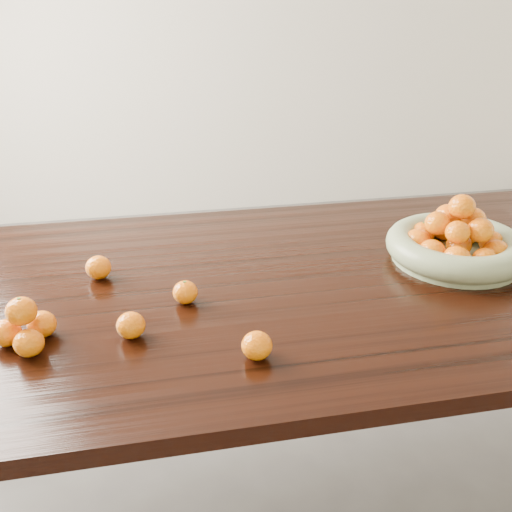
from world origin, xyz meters
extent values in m
plane|color=#514F4C|center=(0.00, 0.00, 0.00)|extent=(5.00, 5.00, 0.00)
cube|color=black|center=(0.00, 0.00, 0.73)|extent=(2.00, 1.00, 0.04)
cube|color=black|center=(0.93, 0.43, 0.35)|extent=(0.08, 0.08, 0.71)
cylinder|color=gray|center=(0.50, 0.02, 0.76)|extent=(0.33, 0.33, 0.02)
torus|color=gray|center=(0.50, 0.02, 0.79)|extent=(0.36, 0.36, 0.07)
ellipsoid|color=#D96A06|center=(0.59, 0.02, 0.80)|extent=(0.06, 0.06, 0.06)
ellipsoid|color=#D96A06|center=(0.56, 0.08, 0.80)|extent=(0.06, 0.06, 0.06)
ellipsoid|color=#D96A06|center=(0.52, 0.12, 0.80)|extent=(0.07, 0.07, 0.07)
ellipsoid|color=#D96A06|center=(0.44, 0.10, 0.80)|extent=(0.07, 0.07, 0.06)
ellipsoid|color=#D96A06|center=(0.40, 0.05, 0.80)|extent=(0.07, 0.07, 0.07)
ellipsoid|color=#D96A06|center=(0.41, -0.02, 0.80)|extent=(0.07, 0.07, 0.07)
ellipsoid|color=#D96A06|center=(0.45, -0.07, 0.80)|extent=(0.07, 0.07, 0.07)
ellipsoid|color=#D96A06|center=(0.52, -0.07, 0.79)|extent=(0.06, 0.06, 0.06)
ellipsoid|color=#D96A06|center=(0.57, -0.05, 0.80)|extent=(0.07, 0.07, 0.06)
ellipsoid|color=#D96A06|center=(0.50, 0.01, 0.80)|extent=(0.07, 0.07, 0.06)
ellipsoid|color=#D96A06|center=(0.54, 0.04, 0.85)|extent=(0.07, 0.07, 0.06)
ellipsoid|color=#D96A06|center=(0.49, 0.07, 0.85)|extent=(0.07, 0.07, 0.07)
ellipsoid|color=#D96A06|center=(0.44, 0.03, 0.85)|extent=(0.07, 0.07, 0.06)
ellipsoid|color=#D96A06|center=(0.47, -0.02, 0.85)|extent=(0.06, 0.06, 0.06)
ellipsoid|color=#D96A06|center=(0.53, -0.02, 0.85)|extent=(0.07, 0.07, 0.06)
ellipsoid|color=#D96A06|center=(0.50, 0.02, 0.90)|extent=(0.07, 0.07, 0.06)
ellipsoid|color=#D96A06|center=(-0.54, -0.21, 0.78)|extent=(0.06, 0.06, 0.06)
ellipsoid|color=#D96A06|center=(-0.52, -0.15, 0.78)|extent=(0.06, 0.06, 0.06)
ellipsoid|color=#D96A06|center=(-0.59, -0.17, 0.78)|extent=(0.06, 0.06, 0.06)
ellipsoid|color=#D96A06|center=(-0.55, -0.18, 0.83)|extent=(0.06, 0.06, 0.06)
ellipsoid|color=#D96A06|center=(-0.22, -0.07, 0.78)|extent=(0.06, 0.06, 0.05)
ellipsoid|color=#D96A06|center=(-0.34, -0.19, 0.78)|extent=(0.06, 0.06, 0.06)
ellipsoid|color=#D96A06|center=(-0.10, -0.31, 0.78)|extent=(0.06, 0.06, 0.06)
ellipsoid|color=#D96A06|center=(-0.42, 0.10, 0.78)|extent=(0.06, 0.06, 0.06)
camera|label=1|loc=(-0.28, -1.22, 1.41)|focal=40.00mm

